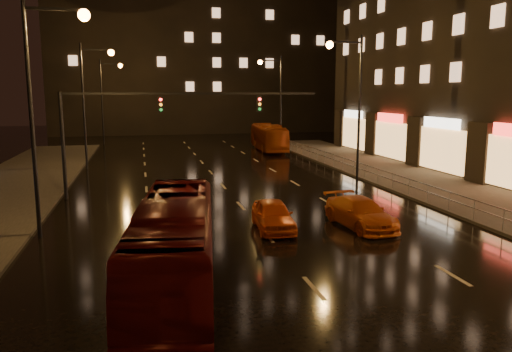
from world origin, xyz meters
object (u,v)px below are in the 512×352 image
Objects in this scene: bus_red at (175,242)px; taxi_far at (360,213)px; taxi_near at (273,215)px; bus_curb at (269,137)px.

taxi_far is (8.83, 5.15, -0.74)m from bus_red.
taxi_far is at bearing 37.78° from bus_red.
taxi_near is at bearing 168.02° from taxi_far.
bus_red is 1.01× the size of bus_curb.
taxi_near is at bearing -100.23° from bus_curb.
taxi_far is (-3.57, -30.98, -0.73)m from bus_curb.
taxi_near is at bearing 57.18° from bus_red.
bus_curb is at bearing 78.58° from bus_red.
taxi_far is (4.06, -0.46, -0.01)m from taxi_near.
bus_red is at bearing -105.13° from bus_curb.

